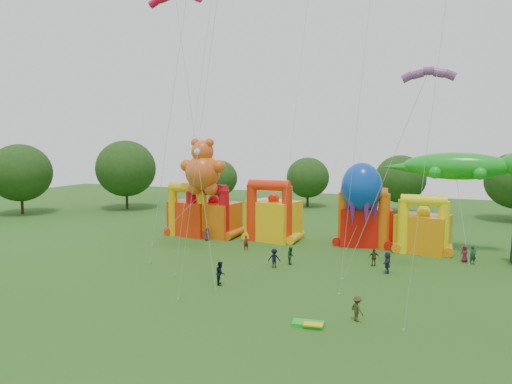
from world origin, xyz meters
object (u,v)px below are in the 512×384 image
(octopus_kite, at_px, (361,194))
(spectator_0, at_px, (207,234))
(spectator_4, at_px, (374,257))
(teddy_bear_kite, at_px, (188,197))
(bouncy_castle_0, at_px, (192,215))
(gecko_kite, at_px, (458,183))
(bouncy_castle_2, at_px, (273,217))

(octopus_kite, height_order, spectator_0, octopus_kite)
(spectator_0, distance_m, spectator_4, 20.44)
(teddy_bear_kite, relative_size, spectator_0, 7.75)
(bouncy_castle_0, height_order, gecko_kite, gecko_kite)
(bouncy_castle_2, relative_size, teddy_bear_kite, 0.60)
(gecko_kite, bearing_deg, bouncy_castle_0, -176.77)
(bouncy_castle_2, distance_m, gecko_kite, 20.77)
(bouncy_castle_0, xyz_separation_m, octopus_kite, (20.89, 0.43, 3.52))
(bouncy_castle_2, xyz_separation_m, spectator_0, (-7.13, -3.29, -1.98))
(bouncy_castle_0, height_order, spectator_0, bouncy_castle_0)
(gecko_kite, xyz_separation_m, octopus_kite, (-9.81, -1.30, -1.33))
(bouncy_castle_2, relative_size, spectator_0, 4.64)
(bouncy_castle_0, xyz_separation_m, teddy_bear_kite, (1.51, -3.63, 2.75))
(bouncy_castle_2, height_order, spectator_4, bouncy_castle_2)
(teddy_bear_kite, xyz_separation_m, gecko_kite, (29.18, 5.36, 2.11))
(bouncy_castle_2, distance_m, spectator_0, 8.10)
(bouncy_castle_2, bearing_deg, teddy_bear_kite, -153.31)
(spectator_4, bearing_deg, spectator_0, -35.72)
(bouncy_castle_0, distance_m, spectator_4, 24.34)
(bouncy_castle_2, xyz_separation_m, octopus_kite, (10.42, -0.44, 3.30))
(teddy_bear_kite, height_order, spectator_0, teddy_bear_kite)
(bouncy_castle_2, relative_size, spectator_4, 4.29)
(gecko_kite, distance_m, spectator_0, 28.45)
(bouncy_castle_2, height_order, octopus_kite, octopus_kite)
(bouncy_castle_2, bearing_deg, octopus_kite, -2.43)
(bouncy_castle_0, relative_size, teddy_bear_kite, 0.55)
(teddy_bear_kite, bearing_deg, spectator_4, -8.29)
(bouncy_castle_2, height_order, spectator_0, bouncy_castle_2)
(octopus_kite, height_order, spectator_4, octopus_kite)
(octopus_kite, distance_m, spectator_0, 18.55)
(bouncy_castle_0, height_order, spectator_4, bouncy_castle_0)
(octopus_kite, bearing_deg, teddy_bear_kite, -168.16)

